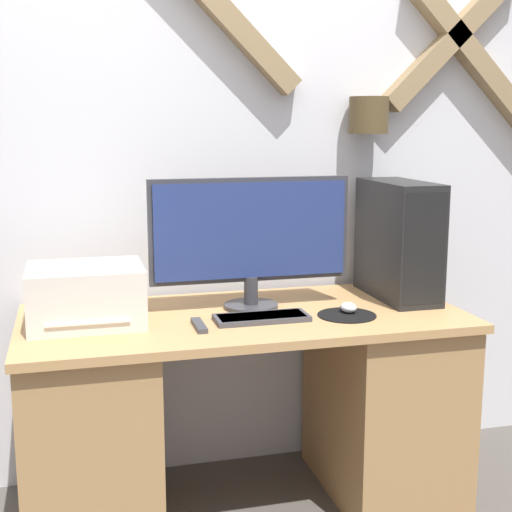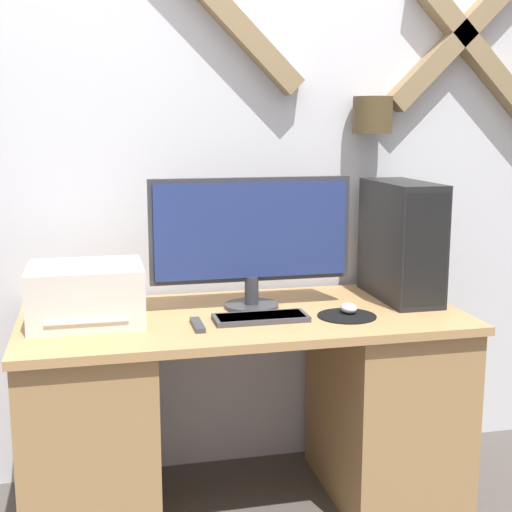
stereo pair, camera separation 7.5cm
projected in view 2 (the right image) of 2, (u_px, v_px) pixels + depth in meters
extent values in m
cube|color=silver|center=(222.00, 137.00, 2.79)|extent=(6.40, 0.05, 2.70)
cube|color=olive|center=(499.00, 81.00, 2.94)|extent=(0.81, 0.08, 0.81)
cube|color=olive|center=(226.00, 13.00, 2.65)|extent=(0.60, 0.08, 0.60)
cube|color=olive|center=(458.00, 37.00, 2.87)|extent=(0.60, 0.08, 0.60)
cylinder|color=#4C3D23|center=(373.00, 115.00, 2.81)|extent=(0.16, 0.16, 0.14)
cube|color=tan|center=(244.00, 318.00, 2.52)|extent=(1.55, 0.70, 0.03)
cube|color=#A4794B|center=(90.00, 431.00, 2.47)|extent=(0.43, 0.65, 0.71)
cube|color=#A4794B|center=(385.00, 403.00, 2.71)|extent=(0.43, 0.65, 0.71)
cylinder|color=#333338|center=(252.00, 306.00, 2.59)|extent=(0.20, 0.20, 0.02)
cylinder|color=#333338|center=(252.00, 290.00, 2.58)|extent=(0.05, 0.05, 0.10)
cube|color=#333338|center=(251.00, 230.00, 2.55)|extent=(0.73, 0.03, 0.37)
cube|color=navy|center=(252.00, 230.00, 2.54)|extent=(0.70, 0.01, 0.34)
cube|color=#3D3D42|center=(261.00, 318.00, 2.43)|extent=(0.32, 0.13, 0.02)
cube|color=#5B5B60|center=(261.00, 316.00, 2.43)|extent=(0.30, 0.11, 0.01)
cylinder|color=black|center=(347.00, 316.00, 2.48)|extent=(0.21, 0.21, 0.00)
ellipsoid|color=silver|center=(349.00, 308.00, 2.51)|extent=(0.06, 0.07, 0.04)
cube|color=black|center=(401.00, 241.00, 2.71)|extent=(0.18, 0.43, 0.45)
cube|color=black|center=(426.00, 250.00, 2.51)|extent=(0.16, 0.01, 0.40)
cube|color=beige|center=(86.00, 294.00, 2.40)|extent=(0.38, 0.31, 0.20)
cube|color=white|center=(87.00, 316.00, 2.32)|extent=(0.26, 0.14, 0.01)
cube|color=#38383D|center=(198.00, 325.00, 2.35)|extent=(0.03, 0.15, 0.02)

